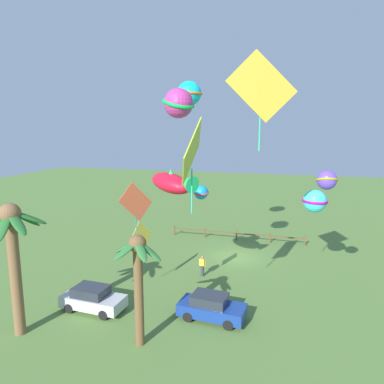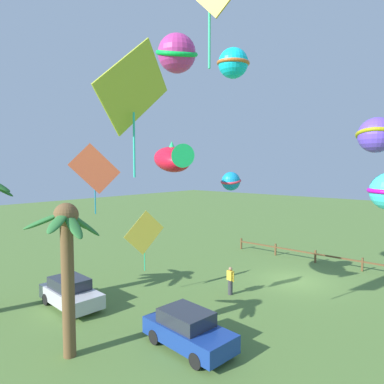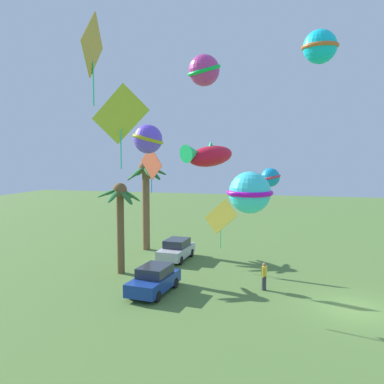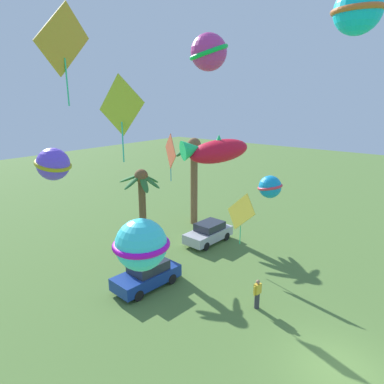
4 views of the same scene
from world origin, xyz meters
The scene contains 14 objects.
ground_plane centered at (0.00, 0.00, 0.00)m, with size 120.00×120.00×0.00m, color #567A38.
palm_tree_1 centered at (2.80, 13.91, 4.16)m, with size 2.80×2.78×5.92m.
rail_fence centered at (0.67, -5.03, 0.60)m, with size 13.32×0.12×0.95m.
parked_car_0 centered at (-0.23, 10.49, 0.75)m, with size 4.04×2.04×1.51m.
parked_car_1 centered at (7.05, 11.44, 0.75)m, with size 3.99×1.92×1.51m.
spectator_0 centered at (1.79, 4.59, 0.81)m, with size 0.54×0.29×1.59m.
kite_ball_1 centered at (2.43, 8.28, 12.60)m, with size 2.77×2.78×1.81m.
kite_ball_2 centered at (1.98, 4.35, 6.43)m, with size 1.33×1.33×1.06m.
kite_diamond_3 centered at (5.41, 7.81, 3.54)m, with size 0.72×2.36×3.37m.
kite_fish_4 centered at (2.88, 8.11, 7.67)m, with size 4.02×3.28×1.71m.
kite_diamond_5 centered at (3.68, 12.07, 7.13)m, with size 1.16×1.88×3.03m.
kite_ball_6 centered at (3.63, 1.81, 13.80)m, with size 2.68×2.68×1.90m.
kite_diamond_7 centered at (0.35, 12.65, 9.91)m, with size 0.81×3.46×4.76m.
kite_ball_8 centered at (-6.31, 8.42, 8.25)m, with size 1.38×1.38×1.11m.
Camera 2 is at (-9.09, 20.46, 7.27)m, focal length 32.32 mm.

